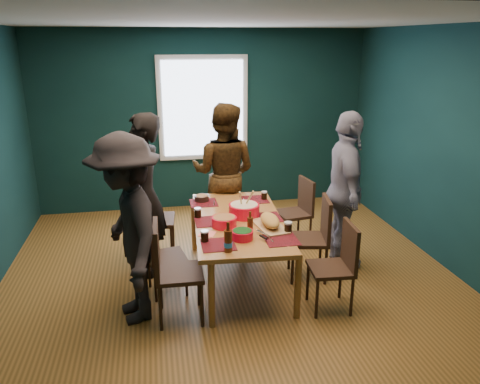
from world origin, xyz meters
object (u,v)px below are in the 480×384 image
object	(u,v)px
person_near_left	(128,230)
bowl_dumpling	(244,210)
chair_left_mid	(159,251)
dining_table	(239,225)
chair_right_far	(299,207)
bowl_herbs	(242,234)
person_far_left	(144,196)
cutting_board	(270,222)
person_right	(345,191)
chair_right_mid	(316,232)
chair_left_far	(146,213)
chair_left_near	(169,265)
chair_right_near	(339,260)
person_back	(224,173)
bowl_salad	(224,221)

from	to	relation	value
person_near_left	bowl_dumpling	xyz separation A→B (m)	(1.20, 0.62, -0.11)
chair_left_mid	bowl_dumpling	bearing A→B (deg)	3.68
dining_table	bowl_dumpling	distance (m)	0.19
chair_right_far	bowl_herbs	size ratio (longest dim) A/B	4.11
person_far_left	bowl_herbs	world-z (taller)	person_far_left
bowl_dumpling	cutting_board	bearing A→B (deg)	-61.59
person_far_left	person_near_left	bearing A→B (deg)	-2.03
person_far_left	cutting_board	distance (m)	1.41
person_right	chair_right_mid	bearing A→B (deg)	133.94
chair_left_mid	chair_right_far	xyz separation A→B (m)	(1.80, 0.95, 0.02)
bowl_dumpling	person_far_left	bearing A→B (deg)	165.48
dining_table	chair_right_mid	world-z (taller)	chair_right_mid
chair_left_far	chair_left_near	world-z (taller)	chair_left_far
person_near_left	bowl_herbs	distance (m)	1.07
chair_right_far	person_far_left	world-z (taller)	person_far_left
chair_right_near	chair_right_far	bearing A→B (deg)	90.70
chair_right_near	chair_left_near	bearing A→B (deg)	-179.85
chair_left_mid	person_back	xyz separation A→B (m)	(0.88, 1.32, 0.42)
person_right	bowl_herbs	distance (m)	1.49
person_right	chair_right_far	bearing A→B (deg)	38.43
person_near_left	bowl_herbs	bearing A→B (deg)	78.29
chair_left_far	chair_right_near	xyz separation A→B (m)	(1.83, -1.45, -0.08)
chair_right_mid	chair_right_near	distance (m)	0.65
chair_left_mid	bowl_salad	bearing A→B (deg)	-11.74
chair_left_mid	chair_right_mid	distance (m)	1.70
dining_table	chair_left_near	world-z (taller)	chair_left_near
person_back	cutting_board	world-z (taller)	person_back
bowl_salad	chair_left_near	bearing A→B (deg)	-140.86
dining_table	chair_left_far	world-z (taller)	chair_left_far
chair_right_near	person_right	xyz separation A→B (m)	(0.42, 0.92, 0.39)
person_far_left	person_right	xyz separation A→B (m)	(2.24, -0.20, -0.01)
chair_left_mid	person_right	bearing A→B (deg)	-2.32
chair_left_near	bowl_salad	size ratio (longest dim) A/B	3.77
chair_left_far	person_near_left	xyz separation A→B (m)	(-0.14, -1.23, 0.30)
bowl_dumpling	chair_left_mid	bearing A→B (deg)	-165.61
chair_right_far	bowl_herbs	distance (m)	1.66
chair_left_mid	cutting_board	bearing A→B (deg)	-16.94
chair_right_far	person_back	world-z (taller)	person_back
person_right	bowl_herbs	xyz separation A→B (m)	(-1.32, -0.67, -0.15)
chair_left_near	bowl_salad	world-z (taller)	chair_left_near
bowl_salad	dining_table	bearing A→B (deg)	42.08
chair_left_far	person_near_left	bearing A→B (deg)	-91.82
chair_left_far	bowl_dumpling	xyz separation A→B (m)	(1.06, -0.61, 0.19)
chair_right_near	person_near_left	xyz separation A→B (m)	(-1.97, 0.22, 0.38)
person_near_left	bowl_salad	distance (m)	1.02
chair_left_near	chair_right_mid	size ratio (longest dim) A/B	1.04
chair_left_mid	person_near_left	distance (m)	0.62
chair_left_far	person_right	distance (m)	2.33
chair_left_far	person_far_left	distance (m)	0.46
bowl_herbs	dining_table	bearing A→B (deg)	83.55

